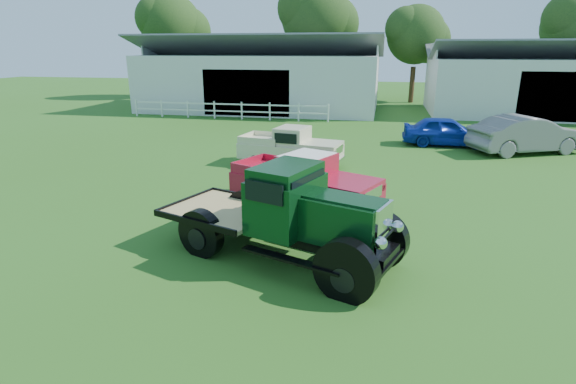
% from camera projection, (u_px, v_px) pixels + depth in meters
% --- Properties ---
extents(ground, '(120.00, 120.00, 0.00)m').
position_uv_depth(ground, '(270.00, 246.00, 11.20)').
color(ground, '#2F6820').
extents(shed_left, '(18.80, 10.20, 5.60)m').
position_uv_depth(shed_left, '(263.00, 73.00, 35.95)').
color(shed_left, silver).
rests_on(shed_left, ground).
extents(shed_right, '(16.80, 9.20, 5.20)m').
position_uv_depth(shed_right, '(544.00, 79.00, 32.85)').
color(shed_right, silver).
rests_on(shed_right, ground).
extents(fence_rail, '(14.20, 0.16, 1.20)m').
position_uv_depth(fence_rail, '(228.00, 110.00, 31.22)').
color(fence_rail, white).
rests_on(fence_rail, ground).
extents(tree_a, '(6.30, 6.30, 10.50)m').
position_uv_depth(tree_a, '(173.00, 43.00, 43.87)').
color(tree_a, black).
rests_on(tree_a, ground).
extents(tree_b, '(6.90, 6.90, 11.50)m').
position_uv_depth(tree_b, '(316.00, 37.00, 41.92)').
color(tree_b, black).
rests_on(tree_b, ground).
extents(tree_c, '(5.40, 5.40, 9.00)m').
position_uv_depth(tree_c, '(415.00, 51.00, 39.62)').
color(tree_c, black).
rests_on(tree_c, ground).
extents(tree_d, '(6.00, 6.00, 10.00)m').
position_uv_depth(tree_d, '(574.00, 45.00, 37.87)').
color(tree_d, black).
rests_on(tree_d, ground).
extents(vintage_flatbed, '(6.13, 4.06, 2.26)m').
position_uv_depth(vintage_flatbed, '(282.00, 212.00, 10.25)').
color(vintage_flatbed, black).
rests_on(vintage_flatbed, ground).
extents(red_pickup, '(5.08, 3.61, 1.73)m').
position_uv_depth(red_pickup, '(304.00, 181.00, 13.59)').
color(red_pickup, '#AB1630').
rests_on(red_pickup, ground).
extents(white_pickup, '(4.59, 2.44, 1.60)m').
position_uv_depth(white_pickup, '(290.00, 147.00, 18.63)').
color(white_pickup, beige).
rests_on(white_pickup, ground).
extents(misc_car_blue, '(4.27, 1.72, 1.45)m').
position_uv_depth(misc_car_blue, '(446.00, 131.00, 22.59)').
color(misc_car_blue, '#0E2A9E').
rests_on(misc_car_blue, ground).
extents(misc_car_grey, '(5.57, 3.87, 1.74)m').
position_uv_depth(misc_car_grey, '(527.00, 135.00, 20.93)').
color(misc_car_grey, slate).
rests_on(misc_car_grey, ground).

